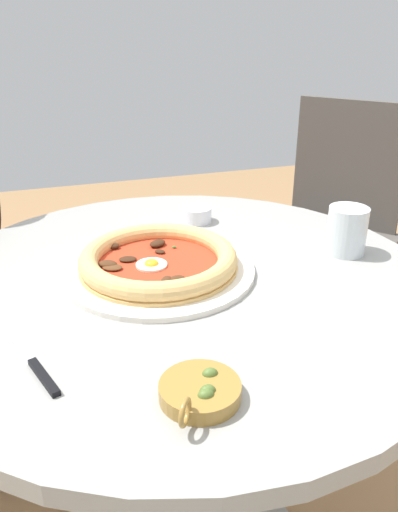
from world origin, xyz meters
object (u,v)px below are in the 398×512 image
pizza_on_plate (158,262)px  water_glass (346,233)px  olive_pan (200,391)px  steak_knife (35,366)px  cafe_chair_spare_far (334,217)px  dining_table (183,362)px  ramekin_capers (197,214)px

pizza_on_plate → water_glass: (0.36, -0.03, 0.02)m
pizza_on_plate → olive_pan: 0.34m
steak_knife → cafe_chair_spare_far: size_ratio=0.22×
dining_table → olive_pan: bearing=-102.1°
water_glass → steak_knife: water_glass is taller
pizza_on_plate → water_glass: water_glass is taller
dining_table → water_glass: water_glass is taller
cafe_chair_spare_far → pizza_on_plate: bearing=-142.3°
steak_knife → water_glass: bearing=18.2°
dining_table → olive_pan: 0.37m
pizza_on_plate → cafe_chair_spare_far: size_ratio=0.38×
steak_knife → cafe_chair_spare_far: (0.93, 0.77, -0.18)m
dining_table → steak_knife: size_ratio=4.69×
steak_knife → olive_pan: olive_pan is taller
cafe_chair_spare_far → olive_pan: bearing=-130.1°
pizza_on_plate → water_glass: size_ratio=3.74×
pizza_on_plate → cafe_chair_spare_far: bearing=37.7°
water_glass → pizza_on_plate: bearing=175.8°
dining_table → ramekin_capers: ramekin_capers is taller
ramekin_capers → olive_pan: 0.58m
ramekin_capers → cafe_chair_spare_far: 0.69m
pizza_on_plate → cafe_chair_spare_far: cafe_chair_spare_far is taller
dining_table → olive_pan: olive_pan is taller
pizza_on_plate → olive_pan: (-0.03, -0.34, -0.01)m
steak_knife → ramekin_capers: bearing=50.4°
water_glass → steak_knife: bearing=-161.8°
ramekin_capers → olive_pan: (-0.17, -0.56, -0.01)m
olive_pan → steak_knife: bearing=146.5°
steak_knife → ramekin_capers: (0.36, 0.43, 0.01)m
dining_table → pizza_on_plate: size_ratio=2.68×
steak_knife → olive_pan: (0.18, -0.12, 0.01)m
dining_table → steak_knife: bearing=-143.5°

